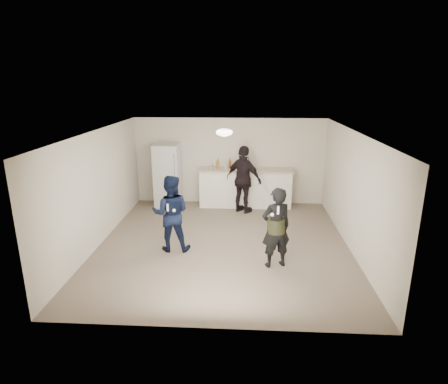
# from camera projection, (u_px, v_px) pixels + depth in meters

# --- Properties ---
(floor) EXTENTS (6.00, 6.00, 0.00)m
(floor) POSITION_uv_depth(u_px,v_px,m) (223.00, 244.00, 8.39)
(floor) COLOR #6B5B4C
(floor) RESTS_ON ground
(ceiling) EXTENTS (6.00, 6.00, 0.00)m
(ceiling) POSITION_uv_depth(u_px,v_px,m) (223.00, 132.00, 7.68)
(ceiling) COLOR silver
(ceiling) RESTS_ON wall_back
(wall_back) EXTENTS (6.00, 0.00, 6.00)m
(wall_back) POSITION_uv_depth(u_px,v_px,m) (230.00, 161.00, 10.91)
(wall_back) COLOR beige
(wall_back) RESTS_ON floor
(wall_front) EXTENTS (6.00, 0.00, 6.00)m
(wall_front) POSITION_uv_depth(u_px,v_px,m) (211.00, 251.00, 5.17)
(wall_front) COLOR beige
(wall_front) RESTS_ON floor
(wall_left) EXTENTS (0.00, 6.00, 6.00)m
(wall_left) POSITION_uv_depth(u_px,v_px,m) (98.00, 188.00, 8.19)
(wall_left) COLOR beige
(wall_left) RESTS_ON floor
(wall_right) EXTENTS (0.00, 6.00, 6.00)m
(wall_right) POSITION_uv_depth(u_px,v_px,m) (353.00, 192.00, 7.88)
(wall_right) COLOR beige
(wall_right) RESTS_ON floor
(counter) EXTENTS (2.60, 0.56, 1.05)m
(counter) POSITION_uv_depth(u_px,v_px,m) (245.00, 189.00, 10.77)
(counter) COLOR white
(counter) RESTS_ON floor
(counter_top) EXTENTS (2.68, 0.64, 0.04)m
(counter_top) POSITION_uv_depth(u_px,v_px,m) (246.00, 170.00, 10.61)
(counter_top) COLOR beige
(counter_top) RESTS_ON counter
(fridge) EXTENTS (0.70, 0.70, 1.80)m
(fridge) POSITION_uv_depth(u_px,v_px,m) (168.00, 175.00, 10.72)
(fridge) COLOR silver
(fridge) RESTS_ON floor
(fridge_handle) EXTENTS (0.02, 0.02, 0.60)m
(fridge_handle) POSITION_uv_depth(u_px,v_px,m) (174.00, 165.00, 10.24)
(fridge_handle) COLOR silver
(fridge_handle) RESTS_ON fridge
(ceiling_dome) EXTENTS (0.36, 0.36, 0.16)m
(ceiling_dome) POSITION_uv_depth(u_px,v_px,m) (224.00, 132.00, 7.98)
(ceiling_dome) COLOR white
(ceiling_dome) RESTS_ON ceiling
(shaker) EXTENTS (0.08, 0.08, 0.17)m
(shaker) POSITION_uv_depth(u_px,v_px,m) (211.00, 167.00, 10.50)
(shaker) COLOR silver
(shaker) RESTS_ON counter_top
(man) EXTENTS (0.83, 0.67, 1.65)m
(man) POSITION_uv_depth(u_px,v_px,m) (171.00, 213.00, 7.89)
(man) COLOR #101D42
(man) RESTS_ON floor
(woman) EXTENTS (0.68, 0.56, 1.61)m
(woman) POSITION_uv_depth(u_px,v_px,m) (276.00, 228.00, 7.17)
(woman) COLOR black
(woman) RESTS_ON floor
(camo_shorts) EXTENTS (0.34, 0.34, 0.28)m
(camo_shorts) POSITION_uv_depth(u_px,v_px,m) (276.00, 226.00, 7.15)
(camo_shorts) COLOR #303518
(camo_shorts) RESTS_ON woman
(spectator) EXTENTS (1.16, 0.97, 1.85)m
(spectator) POSITION_uv_depth(u_px,v_px,m) (244.00, 180.00, 10.15)
(spectator) COLOR black
(spectator) RESTS_ON floor
(remote_man) EXTENTS (0.04, 0.04, 0.15)m
(remote_man) POSITION_uv_depth(u_px,v_px,m) (168.00, 208.00, 7.55)
(remote_man) COLOR silver
(remote_man) RESTS_ON man
(nunchuk_man) EXTENTS (0.07, 0.07, 0.07)m
(nunchuk_man) POSITION_uv_depth(u_px,v_px,m) (174.00, 210.00, 7.59)
(nunchuk_man) COLOR white
(nunchuk_man) RESTS_ON man
(remote_woman) EXTENTS (0.04, 0.04, 0.15)m
(remote_woman) POSITION_uv_depth(u_px,v_px,m) (278.00, 210.00, 6.80)
(remote_woman) COLOR white
(remote_woman) RESTS_ON woman
(nunchuk_woman) EXTENTS (0.07, 0.07, 0.07)m
(nunchuk_woman) POSITION_uv_depth(u_px,v_px,m) (272.00, 215.00, 6.86)
(nunchuk_woman) COLOR white
(nunchuk_woman) RESTS_ON woman
(bottle_cluster) EXTENTS (0.95, 0.32, 0.24)m
(bottle_cluster) POSITION_uv_depth(u_px,v_px,m) (229.00, 165.00, 10.65)
(bottle_cluster) COLOR #B0B2BB
(bottle_cluster) RESTS_ON counter_top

